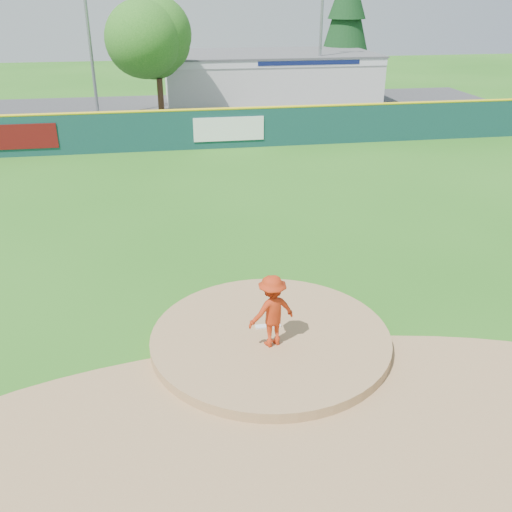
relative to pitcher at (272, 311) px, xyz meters
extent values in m
plane|color=#286B19|center=(0.05, 0.40, -1.09)|extent=(120.00, 120.00, 0.00)
cylinder|color=#9E774C|center=(0.05, 0.40, -1.09)|extent=(5.50, 5.50, 0.50)
cube|color=white|center=(0.05, 0.70, -0.82)|extent=(0.60, 0.15, 0.04)
cylinder|color=#9E774C|center=(0.05, -2.60, -1.08)|extent=(15.40, 15.40, 0.01)
cube|color=#38383A|center=(0.05, 27.40, -1.08)|extent=(44.00, 16.00, 0.02)
imported|color=#B62D0F|center=(0.00, 0.00, 0.00)|extent=(1.22, 0.93, 1.68)
imported|color=white|center=(2.77, 22.38, -0.46)|extent=(4.70, 2.85, 1.22)
cube|color=silver|center=(6.05, 32.40, 0.51)|extent=(15.00, 8.00, 3.20)
cube|color=white|center=(6.05, 28.38, 1.91)|extent=(15.00, 0.06, 0.55)
cube|color=#0F194C|center=(8.05, 28.34, 1.91)|extent=(7.00, 0.03, 0.28)
cube|color=#59595B|center=(6.05, 32.40, 2.16)|extent=(15.20, 8.20, 0.12)
cube|color=#610E0D|center=(-8.88, 18.32, -0.09)|extent=(3.60, 0.04, 1.20)
cube|color=white|center=(1.33, 18.32, -0.09)|extent=(3.60, 0.04, 1.20)
cube|color=#123C3B|center=(0.05, 18.40, -0.09)|extent=(40.00, 0.10, 2.00)
cylinder|color=yellow|center=(0.05, 18.40, 0.91)|extent=(40.00, 0.14, 0.14)
cylinder|color=#382314|center=(-1.95, 25.40, 0.21)|extent=(0.36, 0.36, 2.60)
sphere|color=#387F23|center=(-1.95, 25.40, 3.47)|extent=(5.60, 5.60, 5.60)
cylinder|color=#382314|center=(13.05, 36.40, -0.29)|extent=(0.40, 0.40, 1.60)
cone|color=#113A16|center=(13.05, 36.40, 4.46)|extent=(4.40, 4.40, 7.90)
cylinder|color=gray|center=(-5.95, 27.40, 4.41)|extent=(0.20, 0.20, 11.00)
cylinder|color=gray|center=(9.05, 29.40, 3.91)|extent=(0.20, 0.20, 10.00)
camera|label=1|loc=(-2.12, -10.49, 6.33)|focal=40.00mm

